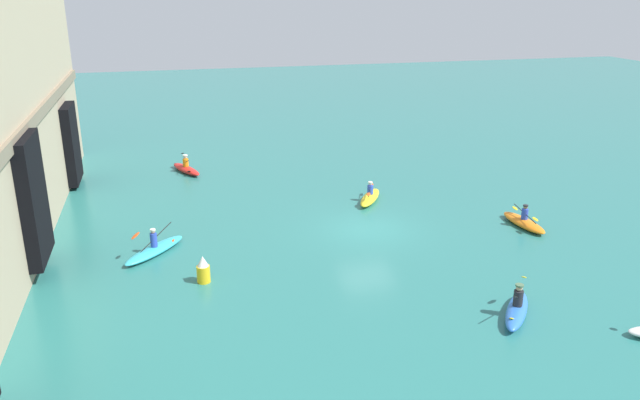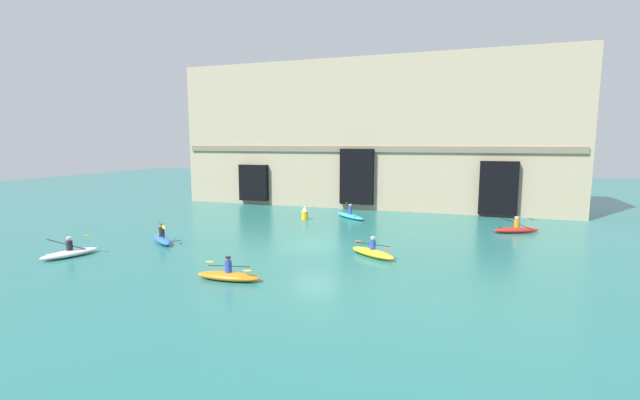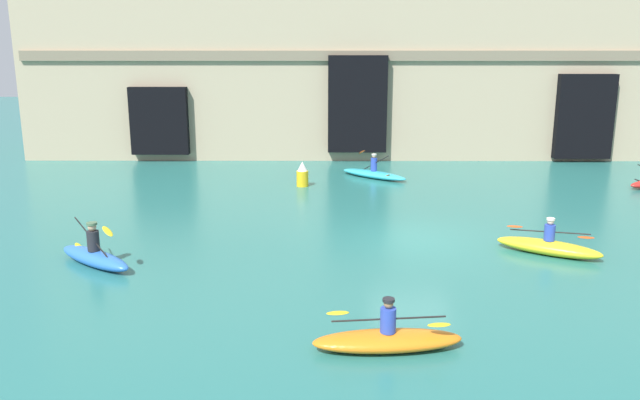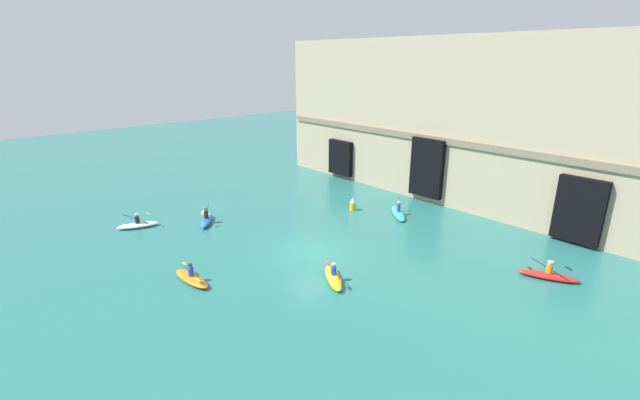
% 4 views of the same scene
% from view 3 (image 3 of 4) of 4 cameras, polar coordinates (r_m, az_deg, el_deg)
% --- Properties ---
extents(ground_plane, '(120.00, 120.00, 0.00)m').
position_cam_3_polar(ground_plane, '(19.20, 8.45, -3.64)').
color(ground_plane, '#28706B').
extents(cliff_bluff, '(35.41, 8.30, 13.25)m').
position_cam_3_polar(cliff_bluff, '(36.07, 3.74, 15.04)').
color(cliff_bluff, tan).
rests_on(cliff_bluff, ground).
extents(kayak_orange, '(2.97, 1.06, 1.05)m').
position_cam_3_polar(kayak_orange, '(12.34, 6.19, -12.52)').
color(kayak_orange, orange).
rests_on(kayak_orange, ground).
extents(kayak_yellow, '(2.84, 2.14, 1.06)m').
position_cam_3_polar(kayak_yellow, '(18.76, 20.15, -3.99)').
color(kayak_yellow, yellow).
rests_on(kayak_yellow, ground).
extents(kayak_cyan, '(3.13, 2.87, 1.20)m').
position_cam_3_polar(kayak_cyan, '(28.28, 4.94, 2.42)').
color(kayak_cyan, '#33B2C6').
rests_on(kayak_cyan, ground).
extents(kayak_blue, '(2.67, 2.27, 1.23)m').
position_cam_3_polar(kayak_blue, '(17.78, -19.91, -4.84)').
color(kayak_blue, blue).
rests_on(kayak_blue, ground).
extents(marker_buoy, '(0.50, 0.50, 1.06)m').
position_cam_3_polar(marker_buoy, '(26.39, -1.62, 2.31)').
color(marker_buoy, yellow).
rests_on(marker_buoy, ground).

